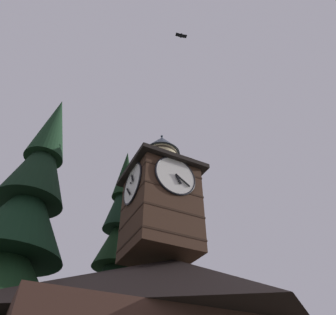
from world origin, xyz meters
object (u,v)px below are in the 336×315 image
Objects in this scene: pine_tree_behind at (112,302)px; pine_tree_aside at (7,270)px; clock_tower at (161,199)px; flying_bird_high at (181,36)px.

pine_tree_aside is at bearing 30.94° from pine_tree_behind.
flying_bird_high is (0.86, 4.33, 9.11)m from clock_tower.
clock_tower is 10.13m from flying_bird_high.
clock_tower is at bearing 92.80° from pine_tree_behind.
flying_bird_high is at bearing 129.48° from pine_tree_aside.
clock_tower is 10.91× the size of flying_bird_high.
pine_tree_behind is at bearing -149.06° from pine_tree_aside.
flying_bird_high is at bearing 78.74° from clock_tower.
clock_tower is at bearing 160.71° from pine_tree_aside.
flying_bird_high is (-5.36, 6.50, 13.23)m from pine_tree_aside.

